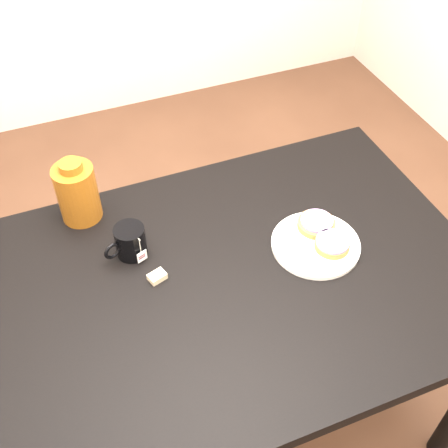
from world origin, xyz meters
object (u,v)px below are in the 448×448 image
object	(u,v)px
plate	(316,244)
mug	(130,241)
bagel_back	(316,223)
bagel_package	(77,192)
teabag_pouch	(157,277)
bagel_front	(332,244)
table	(217,301)

from	to	relation	value
plate	mug	distance (m)	0.50
bagel_back	bagel_package	bearing A→B (deg)	153.19
teabag_pouch	bagel_package	world-z (taller)	bagel_package
plate	bagel_front	size ratio (longest dim) A/B	1.83
table	plate	size ratio (longest dim) A/B	5.75
plate	bagel_back	world-z (taller)	bagel_back
table	bagel_back	xyz separation A→B (m)	(0.33, 0.07, 0.11)
plate	teabag_pouch	xyz separation A→B (m)	(-0.44, 0.05, -0.00)
bagel_front	table	bearing A→B (deg)	177.47
bagel_front	mug	world-z (taller)	mug
bagel_back	bagel_front	distance (m)	0.08
bagel_front	mug	size ratio (longest dim) A/B	1.00
table	mug	bearing A→B (deg)	135.20
table	bagel_package	size ratio (longest dim) A/B	7.13
table	plate	bearing A→B (deg)	2.91
bagel_front	mug	bearing A→B (deg)	159.27
plate	mug	bearing A→B (deg)	161.12
bagel_front	teabag_pouch	xyz separation A→B (m)	(-0.47, 0.08, -0.02)
bagel_back	teabag_pouch	size ratio (longest dim) A/B	2.70
table	mug	world-z (taller)	mug
bagel_back	bagel_front	size ratio (longest dim) A/B	0.91
bagel_front	bagel_back	bearing A→B (deg)	91.81
teabag_pouch	bagel_package	size ratio (longest dim) A/B	0.23
bagel_front	bagel_package	xyz separation A→B (m)	(-0.60, 0.39, 0.06)
plate	mug	size ratio (longest dim) A/B	1.84
table	teabag_pouch	world-z (taller)	teabag_pouch
table	bagel_package	xyz separation A→B (m)	(-0.27, 0.37, 0.17)
bagel_package	bagel_front	bearing A→B (deg)	-32.75
table	bagel_front	distance (m)	0.35
table	bagel_front	xyz separation A→B (m)	(0.33, -0.01, 0.11)
plate	mug	xyz separation A→B (m)	(-0.48, 0.16, 0.04)
plate	bagel_front	bearing A→B (deg)	-42.42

